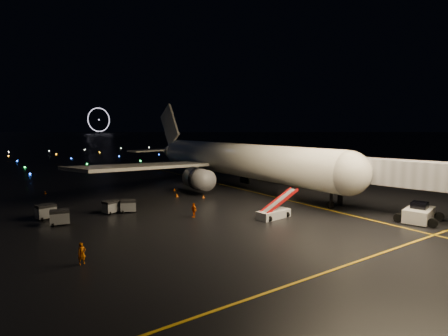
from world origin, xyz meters
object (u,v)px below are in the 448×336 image
at_px(airliner, 224,141).
at_px(baggage_cart_1, 111,207).
at_px(pushback_tug, 419,212).
at_px(baggage_cart_0, 128,206).
at_px(baggage_cart_3, 60,217).
at_px(crew_a, 82,254).
at_px(crew_c, 194,210).
at_px(belt_loader, 274,205).
at_px(baggage_cart_2, 46,212).

distance_m(airliner, baggage_cart_1, 27.00).
relative_size(pushback_tug, baggage_cart_0, 2.54).
bearing_deg(baggage_cart_3, pushback_tug, -22.53).
relative_size(crew_a, crew_c, 0.99).
xyz_separation_m(crew_a, baggage_cart_3, (0.50, 12.71, -0.03)).
height_order(belt_loader, baggage_cart_1, belt_loader).
xyz_separation_m(pushback_tug, crew_c, (-19.46, 15.49, -0.24)).
bearing_deg(belt_loader, crew_a, 179.72).
bearing_deg(belt_loader, crew_c, 137.45).
relative_size(airliner, crew_c, 33.04).
bearing_deg(pushback_tug, baggage_cart_1, 124.60).
height_order(crew_a, baggage_cart_2, crew_a).
xyz_separation_m(belt_loader, crew_c, (-7.33, 5.41, -0.64)).
bearing_deg(crew_c, baggage_cart_2, -127.26).
distance_m(pushback_tug, baggage_cart_0, 33.26).
bearing_deg(baggage_cart_0, crew_a, -100.35).
distance_m(airliner, crew_c, 25.41).
bearing_deg(baggage_cart_1, belt_loader, -61.49).
distance_m(airliner, baggage_cart_2, 32.74).
relative_size(airliner, crew_a, 33.26).
bearing_deg(crew_a, baggage_cart_0, 49.73).
xyz_separation_m(baggage_cart_2, baggage_cart_3, (0.88, -3.52, -0.02)).
distance_m(crew_a, baggage_cart_1, 16.15).
bearing_deg(baggage_cart_2, baggage_cart_1, -25.39).
bearing_deg(baggage_cart_1, pushback_tug, -61.00).
bearing_deg(belt_loader, baggage_cart_0, 130.59).
bearing_deg(baggage_cart_3, baggage_cart_2, 113.78).
bearing_deg(baggage_cart_2, airliner, 3.61).
relative_size(crew_a, baggage_cart_2, 0.86).
relative_size(belt_loader, crew_c, 3.63).
relative_size(pushback_tug, crew_c, 2.71).
height_order(pushback_tug, baggage_cart_3, pushback_tug).
bearing_deg(baggage_cart_3, baggage_cart_0, 20.10).
height_order(airliner, pushback_tug, airliner).
distance_m(belt_loader, crew_c, 9.13).
bearing_deg(baggage_cart_2, crew_a, -102.23).
height_order(crew_c, baggage_cart_1, crew_c).
height_order(baggage_cart_2, baggage_cart_3, baggage_cart_2).
bearing_deg(crew_c, baggage_cart_1, -140.53).
distance_m(airliner, baggage_cart_3, 33.13).
height_order(crew_a, baggage_cart_1, crew_a).
xyz_separation_m(pushback_tug, belt_loader, (-12.13, 10.08, 0.39)).
xyz_separation_m(pushback_tug, baggage_cart_0, (-24.87, 22.08, -0.32)).
relative_size(pushback_tug, baggage_cart_3, 2.41).
height_order(airliner, belt_loader, airliner).
bearing_deg(pushback_tug, airliner, 80.17).
bearing_deg(crew_a, pushback_tug, -23.06).
relative_size(belt_loader, crew_a, 3.65).
xyz_separation_m(belt_loader, baggage_cart_2, (-21.49, 14.07, -0.66)).
height_order(pushback_tug, crew_a, pushback_tug).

